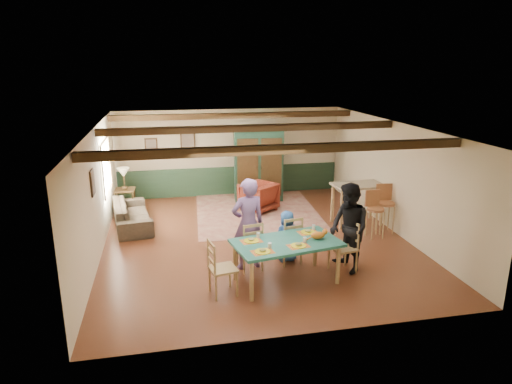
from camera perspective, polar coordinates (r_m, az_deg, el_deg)
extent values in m
plane|color=#522617|center=(10.94, -0.05, -5.97)|extent=(8.00, 8.00, 0.00)
cube|color=beige|center=(14.36, -3.26, 4.94)|extent=(7.00, 0.02, 2.70)
cube|color=beige|center=(10.42, -19.27, -0.18)|extent=(0.02, 8.00, 2.70)
cube|color=beige|center=(11.70, 16.99, 1.73)|extent=(0.02, 8.00, 2.70)
cube|color=white|center=(10.25, -0.05, 8.19)|extent=(7.00, 8.00, 0.02)
cube|color=#1A301E|center=(14.53, -3.19, 1.44)|extent=(6.95, 0.03, 0.90)
cube|color=black|center=(8.05, 3.23, 5.37)|extent=(6.95, 0.16, 0.16)
cube|color=black|center=(10.65, -0.49, 7.99)|extent=(6.95, 0.16, 0.16)
cube|color=black|center=(13.19, -2.70, 9.51)|extent=(6.95, 0.16, 0.16)
imported|color=slate|center=(9.19, -1.01, -4.01)|extent=(0.76, 0.57, 1.90)
imported|color=black|center=(9.26, 11.55, -4.45)|extent=(0.84, 0.99, 1.81)
imported|color=#27559C|center=(9.66, 3.89, -5.54)|extent=(0.59, 0.44, 1.10)
cube|color=#C9B191|center=(12.84, 0.14, -2.58)|extent=(3.60, 4.18, 0.01)
cube|color=#133023|center=(13.73, 0.30, 3.51)|extent=(1.64, 0.78, 2.25)
imported|color=#4B150F|center=(12.91, 0.28, -0.60)|extent=(1.23, 1.24, 0.81)
imported|color=#382F23|center=(12.15, -15.24, -2.69)|extent=(1.14, 2.27, 0.64)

